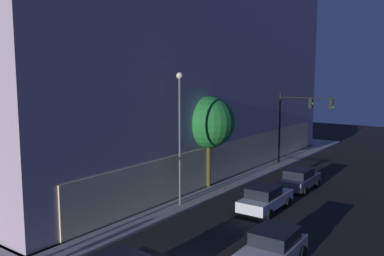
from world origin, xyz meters
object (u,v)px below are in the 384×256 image
at_px(modern_building, 125,58).
at_px(car_grey, 300,179).
at_px(street_lamp_sidewalk, 180,124).
at_px(car_white, 265,198).
at_px(traffic_light_far_corner, 300,114).
at_px(sidewalk_tree, 209,122).
at_px(car_silver, 273,247).

height_order(modern_building, car_grey, modern_building).
relative_size(street_lamp_sidewalk, car_white, 1.82).
bearing_deg(street_lamp_sidewalk, traffic_light_far_corner, -6.10).
bearing_deg(sidewalk_tree, street_lamp_sidewalk, -168.54).
xyz_separation_m(street_lamp_sidewalk, car_grey, (8.59, -4.85, -4.72)).
height_order(street_lamp_sidewalk, car_white, street_lamp_sidewalk).
distance_m(traffic_light_far_corner, car_white, 14.48).
height_order(modern_building, car_silver, modern_building).
height_order(modern_building, car_white, modern_building).
distance_m(traffic_light_far_corner, car_grey, 9.17).
bearing_deg(street_lamp_sidewalk, car_grey, -29.47).
distance_m(street_lamp_sidewalk, car_white, 7.30).
bearing_deg(car_white, traffic_light_far_corner, 13.21).
height_order(modern_building, traffic_light_far_corner, modern_building).
bearing_deg(traffic_light_far_corner, sidewalk_tree, 166.54).
height_order(street_lamp_sidewalk, sidewalk_tree, street_lamp_sidewalk).
bearing_deg(traffic_light_far_corner, modern_building, 116.34).
xyz_separation_m(sidewalk_tree, car_silver, (-8.91, -9.57, -4.27)).
bearing_deg(traffic_light_far_corner, street_lamp_sidewalk, 173.90).
distance_m(modern_building, car_silver, 27.16).
distance_m(street_lamp_sidewalk, sidewalk_tree, 4.95).
xyz_separation_m(modern_building, car_silver, (-12.67, -22.08, -9.45)).
distance_m(car_silver, car_white, 7.66).
bearing_deg(street_lamp_sidewalk, car_silver, -115.37).
relative_size(modern_building, traffic_light_far_corner, 5.69).
relative_size(street_lamp_sidewalk, car_grey, 1.98).
height_order(traffic_light_far_corner, street_lamp_sidewalk, street_lamp_sidewalk).
bearing_deg(street_lamp_sidewalk, car_white, -61.69).
bearing_deg(modern_building, car_silver, -119.85).
relative_size(street_lamp_sidewalk, car_silver, 2.06).
relative_size(street_lamp_sidewalk, sidewalk_tree, 1.25).
relative_size(traffic_light_far_corner, car_silver, 1.61).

